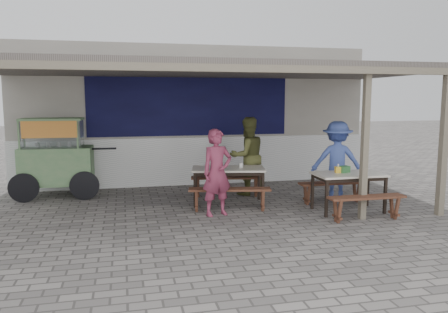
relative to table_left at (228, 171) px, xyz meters
name	(u,v)px	position (x,y,z in m)	size (l,w,h in m)	color
ground	(225,214)	(-0.25, -0.79, -0.67)	(60.00, 60.00, 0.00)	slate
back_wall	(194,116)	(-0.25, 2.79, 1.05)	(9.00, 1.28, 3.50)	#AFA89D
warung_roof	(216,71)	(-0.24, 0.11, 2.04)	(9.00, 4.21, 2.81)	#605752
table_left	(228,171)	(0.00, 0.00, 0.00)	(1.60, 1.03, 0.75)	beige
bench_left_street	(230,194)	(-0.12, -0.62, -0.33)	(1.61, 0.58, 0.45)	brown
bench_left_wall	(227,181)	(0.12, 0.62, -0.33)	(1.61, 0.58, 0.45)	brown
table_right	(349,177)	(2.11, -1.15, 0.00)	(1.33, 0.76, 0.75)	beige
bench_right_street	(367,202)	(2.10, -1.82, -0.34)	(1.42, 0.29, 0.45)	brown
bench_right_wall	(332,187)	(2.11, -0.48, -0.34)	(1.42, 0.29, 0.45)	brown
vendor_cart	(56,155)	(-3.56, 1.42, 0.28)	(2.22, 0.90, 1.75)	#6F8C5D
patron_street_side	(217,172)	(-0.42, -0.85, 0.14)	(0.59, 0.39, 1.62)	#7F2E47
patron_wall_side	(247,156)	(0.62, 0.74, 0.21)	(0.86, 0.67, 1.76)	#4F5228
patron_right_table	(337,160)	(2.38, -0.13, 0.17)	(1.09, 0.63, 1.69)	#455BAE
tissue_box	(338,170)	(1.94, -1.04, 0.13)	(0.12, 0.12, 0.12)	gold
donation_box	(344,169)	(2.05, -1.07, 0.14)	(0.19, 0.13, 0.13)	#327039
condiment_jar	(241,165)	(0.27, 0.01, 0.12)	(0.09, 0.09, 0.10)	silver
condiment_bowl	(219,166)	(-0.15, 0.17, 0.10)	(0.20, 0.20, 0.05)	silver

